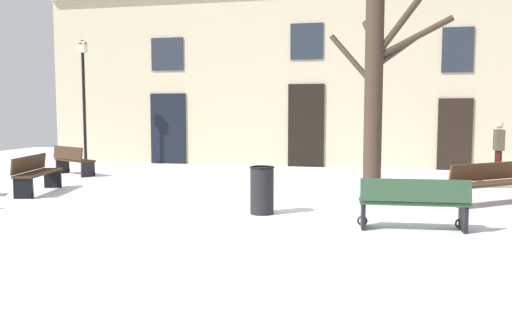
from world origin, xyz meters
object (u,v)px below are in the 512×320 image
litter_bin (262,190)px  bench_near_center_tree (73,160)px  bench_back_to_back_left (36,173)px  person_by_shop_door (499,146)px  streetlamp (84,90)px  tree_left_of_center (376,87)px  bench_back_to_back_right (413,203)px  bench_near_lamp (490,182)px

litter_bin → bench_near_center_tree: (-6.59, 4.50, -0.01)m
bench_back_to_back_left → person_by_shop_door: bearing=-75.6°
bench_near_center_tree → person_by_shop_door: (11.95, 2.25, 0.44)m
streetlamp → bench_back_to_back_left: 6.04m
tree_left_of_center → litter_bin: bearing=-129.2°
bench_back_to_back_left → streetlamp: bearing=7.3°
bench_near_center_tree → bench_back_to_back_right: bearing=178.4°
bench_back_to_back_right → person_by_shop_door: person_by_shop_door is taller
bench_back_to_back_left → tree_left_of_center: bearing=-93.6°
tree_left_of_center → bench_near_lamp: (2.28, -0.37, -1.93)m
tree_left_of_center → person_by_shop_door: 5.69m
bench_back_to_back_left → bench_near_lamp: 9.83m
tree_left_of_center → bench_back_to_back_left: tree_left_of_center is taller
litter_bin → tree_left_of_center: bearing=50.8°
streetlamp → bench_near_lamp: 12.73m
streetlamp → tree_left_of_center: bearing=-24.1°
bench_near_center_tree → bench_back_to_back_left: 3.39m
bench_near_center_tree → bench_near_lamp: bearing=-164.4°
tree_left_of_center → bench_near_lamp: size_ratio=2.55×
litter_bin → bench_back_to_back_left: size_ratio=0.48×
streetlamp → bench_back_to_back_right: 12.65m
tree_left_of_center → bench_back_to_back_right: 3.80m
streetlamp → person_by_shop_door: streetlamp is taller
bench_back_to_back_left → bench_near_lamp: size_ratio=1.03×
streetlamp → bench_back_to_back_right: size_ratio=2.44×
tree_left_of_center → litter_bin: tree_left_of_center is taller
tree_left_of_center → streetlamp: (-9.41, 4.20, 0.17)m
streetlamp → bench_near_center_tree: (0.84, -2.13, -2.11)m
bench_near_lamp → person_by_shop_door: size_ratio=1.12×
bench_back_to_back_left → bench_back_to_back_right: (8.14, -2.07, -0.02)m
bench_back_to_back_left → person_by_shop_door: size_ratio=1.15×
streetlamp → litter_bin: size_ratio=4.80×
person_by_shop_door → tree_left_of_center: bearing=-41.9°
streetlamp → bench_back_to_back_right: bearing=-36.4°
bench_near_center_tree → person_by_shop_door: bearing=-141.0°
bench_near_center_tree → bench_back_to_back_right: size_ratio=0.91×
bench_near_lamp → person_by_shop_door: bearing=38.0°
bench_back_to_back_right → person_by_shop_door: 8.03m
tree_left_of_center → litter_bin: 3.67m
litter_bin → bench_near_lamp: bearing=25.8°
tree_left_of_center → streetlamp: tree_left_of_center is taller
bench_back_to_back_left → person_by_shop_door: 12.19m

